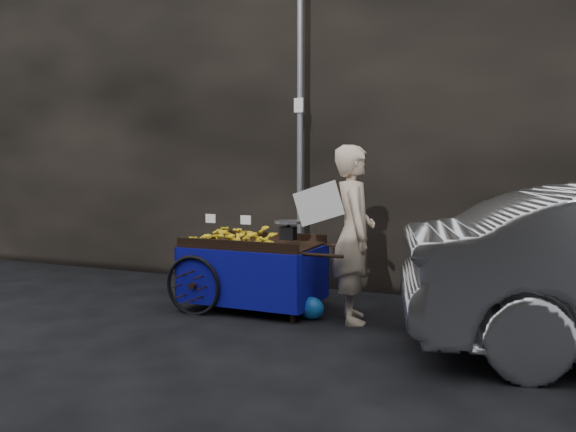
% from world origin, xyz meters
% --- Properties ---
extents(ground, '(80.00, 80.00, 0.00)m').
position_xyz_m(ground, '(0.00, 0.00, 0.00)').
color(ground, black).
rests_on(ground, ground).
extents(building_wall, '(13.50, 2.00, 5.00)m').
position_xyz_m(building_wall, '(0.39, 2.60, 2.50)').
color(building_wall, black).
rests_on(building_wall, ground).
extents(street_pole, '(0.12, 0.10, 4.00)m').
position_xyz_m(street_pole, '(0.30, 1.30, 2.01)').
color(street_pole, slate).
rests_on(street_pole, ground).
extents(banana_cart, '(2.03, 1.03, 1.10)m').
position_xyz_m(banana_cart, '(0.09, 0.27, 0.68)').
color(banana_cart, black).
rests_on(banana_cart, ground).
extents(vendor, '(0.96, 0.79, 1.85)m').
position_xyz_m(vendor, '(1.34, 0.20, 0.93)').
color(vendor, '#BFA98E').
rests_on(vendor, ground).
extents(plastic_bag, '(0.27, 0.22, 0.24)m').
position_xyz_m(plastic_bag, '(0.92, 0.08, 0.12)').
color(plastic_bag, blue).
rests_on(plastic_bag, ground).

